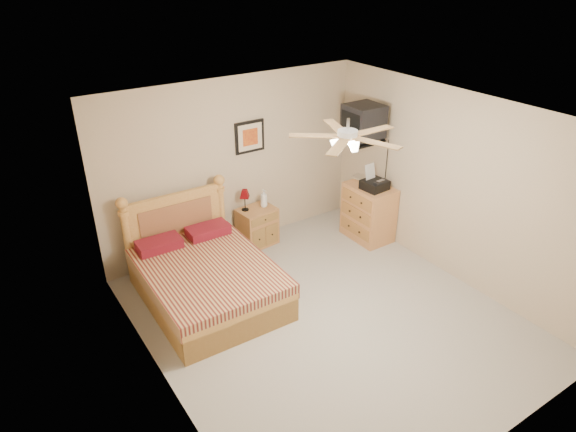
# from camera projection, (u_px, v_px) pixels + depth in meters

# --- Properties ---
(floor) EXTENTS (4.50, 4.50, 0.00)m
(floor) POSITION_uv_depth(u_px,v_px,m) (326.00, 318.00, 6.23)
(floor) COLOR #9F998F
(floor) RESTS_ON ground
(ceiling) EXTENTS (4.00, 4.50, 0.04)m
(ceiling) POSITION_uv_depth(u_px,v_px,m) (335.00, 117.00, 5.07)
(ceiling) COLOR white
(ceiling) RESTS_ON ground
(wall_back) EXTENTS (4.00, 0.04, 2.50)m
(wall_back) POSITION_uv_depth(u_px,v_px,m) (233.00, 165.00, 7.31)
(wall_back) COLOR #BEA98C
(wall_back) RESTS_ON ground
(wall_front) EXTENTS (4.00, 0.04, 2.50)m
(wall_front) POSITION_uv_depth(u_px,v_px,m) (508.00, 344.00, 3.99)
(wall_front) COLOR #BEA98C
(wall_front) RESTS_ON ground
(wall_left) EXTENTS (0.04, 4.50, 2.50)m
(wall_left) POSITION_uv_depth(u_px,v_px,m) (157.00, 286.00, 4.67)
(wall_left) COLOR #BEA98C
(wall_left) RESTS_ON ground
(wall_right) EXTENTS (0.04, 4.50, 2.50)m
(wall_right) POSITION_uv_depth(u_px,v_px,m) (453.00, 187.00, 6.63)
(wall_right) COLOR #BEA98C
(wall_right) RESTS_ON ground
(bed) EXTENTS (1.49, 1.94, 1.24)m
(bed) POSITION_uv_depth(u_px,v_px,m) (206.00, 259.00, 6.27)
(bed) COLOR #C5843B
(bed) RESTS_ON ground
(nightstand) EXTENTS (0.57, 0.45, 0.58)m
(nightstand) POSITION_uv_depth(u_px,v_px,m) (257.00, 226.00, 7.68)
(nightstand) COLOR #A06837
(nightstand) RESTS_ON ground
(table_lamp) EXTENTS (0.19, 0.19, 0.33)m
(table_lamp) POSITION_uv_depth(u_px,v_px,m) (245.00, 200.00, 7.44)
(table_lamp) COLOR #570307
(table_lamp) RESTS_ON nightstand
(lotion_bottle) EXTENTS (0.12, 0.13, 0.27)m
(lotion_bottle) POSITION_uv_depth(u_px,v_px,m) (264.00, 198.00, 7.56)
(lotion_bottle) COLOR white
(lotion_bottle) RESTS_ON nightstand
(framed_picture) EXTENTS (0.46, 0.04, 0.46)m
(framed_picture) POSITION_uv_depth(u_px,v_px,m) (250.00, 137.00, 7.26)
(framed_picture) COLOR black
(framed_picture) RESTS_ON wall_back
(dresser) EXTENTS (0.51, 0.73, 0.86)m
(dresser) POSITION_uv_depth(u_px,v_px,m) (368.00, 212.00, 7.79)
(dresser) COLOR #B47A45
(dresser) RESTS_ON ground
(fax_machine) EXTENTS (0.37, 0.39, 0.36)m
(fax_machine) POSITION_uv_depth(u_px,v_px,m) (375.00, 178.00, 7.42)
(fax_machine) COLOR black
(fax_machine) RESTS_ON dresser
(magazine_lower) EXTENTS (0.22, 0.27, 0.02)m
(magazine_lower) POSITION_uv_depth(u_px,v_px,m) (359.00, 180.00, 7.76)
(magazine_lower) COLOR beige
(magazine_lower) RESTS_ON dresser
(magazine_upper) EXTENTS (0.24, 0.28, 0.02)m
(magazine_upper) POSITION_uv_depth(u_px,v_px,m) (358.00, 179.00, 7.77)
(magazine_upper) COLOR tan
(magazine_upper) RESTS_ON magazine_lower
(wall_tv) EXTENTS (0.56, 0.46, 0.58)m
(wall_tv) POSITION_uv_depth(u_px,v_px,m) (372.00, 122.00, 7.24)
(wall_tv) COLOR black
(wall_tv) RESTS_ON wall_right
(ceiling_fan) EXTENTS (1.14, 1.14, 0.28)m
(ceiling_fan) POSITION_uv_depth(u_px,v_px,m) (347.00, 136.00, 4.99)
(ceiling_fan) COLOR silver
(ceiling_fan) RESTS_ON ceiling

